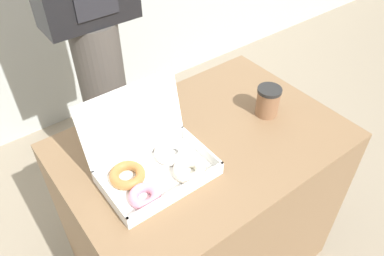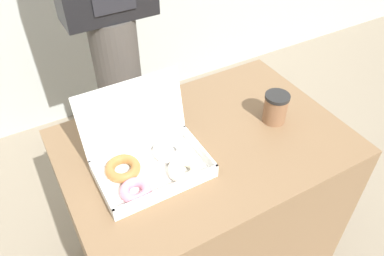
{
  "view_description": "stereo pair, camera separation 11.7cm",
  "coord_description": "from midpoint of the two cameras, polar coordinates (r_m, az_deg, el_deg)",
  "views": [
    {
      "loc": [
        -0.59,
        -0.7,
        1.61
      ],
      "look_at": [
        -0.05,
        -0.0,
        0.83
      ],
      "focal_mm": 35.0,
      "sensor_mm": 36.0,
      "label": 1
    },
    {
      "loc": [
        -0.49,
        -0.77,
        1.61
      ],
      "look_at": [
        -0.05,
        -0.0,
        0.83
      ],
      "focal_mm": 35.0,
      "sensor_mm": 36.0,
      "label": 2
    }
  ],
  "objects": [
    {
      "name": "table",
      "position": [
        1.54,
        3.95,
        -12.2
      ],
      "size": [
        0.95,
        0.66,
        0.75
      ],
      "color": "brown",
      "rests_on": "ground_plane"
    },
    {
      "name": "donut_box",
      "position": [
        1.14,
        -3.42,
        -4.93
      ],
      "size": [
        0.33,
        0.26,
        0.25
      ],
      "color": "white",
      "rests_on": "table"
    },
    {
      "name": "coffee_cup",
      "position": [
        1.34,
        15.08,
        2.9
      ],
      "size": [
        0.09,
        0.09,
        0.11
      ],
      "color": "#8C6042",
      "rests_on": "table"
    }
  ]
}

